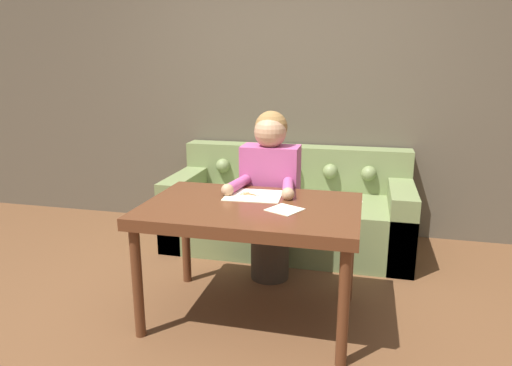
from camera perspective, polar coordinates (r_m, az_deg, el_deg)
ground_plane at (r=2.91m, az=-2.70°, el=-17.13°), size 16.00×16.00×0.00m
wall_back at (r=4.26m, az=4.12°, el=11.42°), size 8.00×0.06×2.60m
dining_table at (r=2.71m, az=-0.60°, el=-4.26°), size 1.27×0.84×0.73m
couch at (r=3.98m, az=4.19°, el=-3.53°), size 2.03×0.92×0.82m
person at (r=3.23m, az=1.76°, el=-1.47°), size 0.47×0.59×1.23m
pattern_paper_main at (r=2.87m, az=-0.31°, el=-1.56°), size 0.36×0.31×0.00m
pattern_paper_offcut at (r=2.59m, az=3.60°, el=-3.33°), size 0.23×0.23×0.00m
scissors at (r=2.87m, az=-0.42°, el=-1.51°), size 0.25×0.13×0.01m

